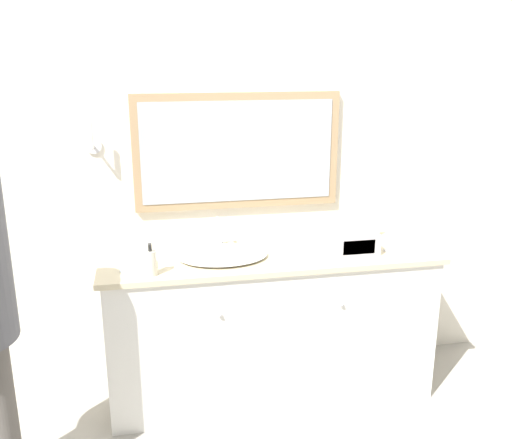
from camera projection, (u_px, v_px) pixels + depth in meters
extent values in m
plane|color=#9E998E|center=(282.00, 422.00, 3.15)|extent=(14.00, 14.00, 0.00)
cube|color=silver|center=(259.00, 172.00, 3.40)|extent=(8.00, 0.06, 2.55)
cube|color=#997A56|center=(238.00, 151.00, 3.29)|extent=(1.20, 0.04, 0.67)
cube|color=#9EA8B2|center=(238.00, 152.00, 3.27)|extent=(1.11, 0.01, 0.58)
cylinder|color=silver|center=(93.00, 146.00, 3.13)|extent=(0.09, 0.01, 0.09)
cylinder|color=silver|center=(93.00, 147.00, 3.09)|extent=(0.02, 0.10, 0.02)
cylinder|color=white|center=(91.00, 135.00, 3.02)|extent=(0.02, 0.02, 0.14)
cube|color=silver|center=(270.00, 325.00, 3.34)|extent=(1.83, 0.55, 0.85)
cube|color=#C6B793|center=(270.00, 255.00, 3.21)|extent=(1.89, 0.59, 0.03)
sphere|color=silver|center=(219.00, 315.00, 2.94)|extent=(0.02, 0.02, 0.02)
sphere|color=silver|center=(342.00, 305.00, 3.06)|extent=(0.02, 0.02, 0.02)
ellipsoid|color=white|center=(223.00, 255.00, 3.13)|extent=(0.49, 0.37, 0.03)
cylinder|color=silver|center=(218.00, 243.00, 3.32)|extent=(0.06, 0.06, 0.03)
cylinder|color=silver|center=(218.00, 230.00, 3.29)|extent=(0.02, 0.02, 0.14)
cylinder|color=silver|center=(218.00, 220.00, 3.24)|extent=(0.02, 0.07, 0.02)
cylinder|color=white|center=(205.00, 242.00, 3.30)|extent=(0.06, 0.02, 0.02)
cylinder|color=white|center=(231.00, 240.00, 3.33)|extent=(0.05, 0.02, 0.02)
cylinder|color=beige|center=(151.00, 263.00, 2.87)|extent=(0.06, 0.06, 0.13)
cylinder|color=black|center=(150.00, 248.00, 2.85)|extent=(0.02, 0.02, 0.04)
cube|color=black|center=(150.00, 245.00, 2.83)|extent=(0.02, 0.03, 0.01)
cube|color=#BCBCC1|center=(355.00, 243.00, 3.19)|extent=(0.25, 0.15, 0.12)
cube|color=black|center=(359.00, 247.00, 3.12)|extent=(0.18, 0.01, 0.08)
cube|color=#B2B2B7|center=(370.00, 227.00, 3.47)|extent=(0.12, 0.01, 0.12)
cube|color=beige|center=(371.00, 228.00, 3.46)|extent=(0.08, 0.00, 0.09)
cube|color=#A8B7C6|center=(137.00, 264.00, 2.99)|extent=(0.17, 0.11, 0.03)
cube|color=white|center=(322.00, 241.00, 3.35)|extent=(0.14, 0.13, 0.04)
cube|color=silver|center=(401.00, 252.00, 3.21)|extent=(0.17, 0.09, 0.01)
cylinder|color=#514C47|center=(4.00, 420.00, 2.51)|extent=(0.12, 0.12, 0.81)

